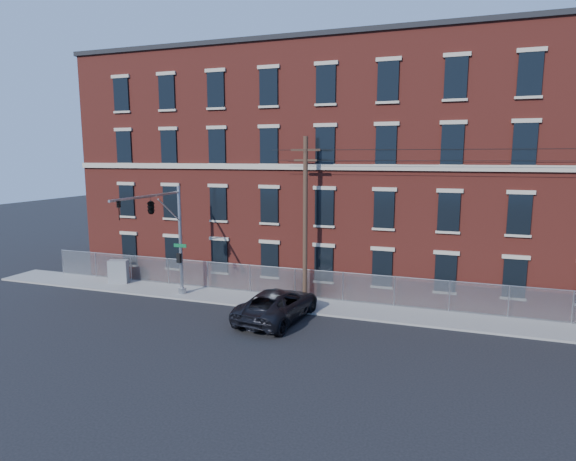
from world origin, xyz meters
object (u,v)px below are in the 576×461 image
(pickup_truck, at_px, (278,305))
(utility_cabinet, at_px, (118,272))
(utility_pole_near, at_px, (305,217))
(traffic_signal_mast, at_px, (158,218))

(pickup_truck, relative_size, utility_cabinet, 3.78)
(utility_pole_near, distance_m, utility_cabinet, 14.32)
(traffic_signal_mast, bearing_deg, utility_cabinet, 150.66)
(utility_pole_near, bearing_deg, traffic_signal_mast, -156.86)
(traffic_signal_mast, relative_size, pickup_truck, 1.14)
(utility_pole_near, relative_size, utility_cabinet, 6.13)
(traffic_signal_mast, xyz_separation_m, pickup_truck, (7.48, -0.03, -4.53))
(utility_cabinet, bearing_deg, traffic_signal_mast, -48.38)
(utility_pole_near, height_order, pickup_truck, utility_pole_near)
(pickup_truck, bearing_deg, utility_pole_near, -91.65)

